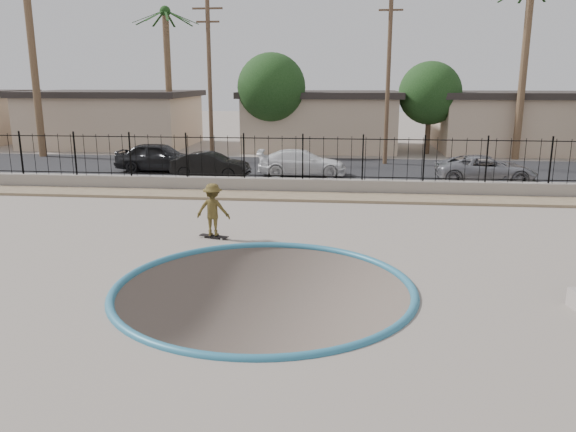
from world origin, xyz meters
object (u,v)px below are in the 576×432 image
Objects in this scene: car_b at (211,165)px; car_a at (159,157)px; car_c at (302,163)px; skater at (213,213)px; skateboard at (214,236)px; car_d at (485,169)px.

car_a is at bearing 67.51° from car_b.
car_a is 3.49m from car_b.
car_c is at bearing -71.09° from car_b.
skater is 0.36× the size of car_c.
skater reaches higher than skateboard.
skater is 0.73m from skateboard.
skater is 14.68m from car_d.
car_b is 0.83× the size of car_d.
car_b is 4.49m from car_c.
car_a reaches higher than car_d.
car_b reaches higher than skateboard.
car_b is (-2.60, 10.40, -0.14)m from skater.
car_b is 12.96m from car_d.
car_c is at bearing -95.16° from skater.
car_a is 16.13m from car_d.
skateboard is 0.21× the size of car_d.
skater is 0.35× the size of car_d.
car_c is 0.97× the size of car_d.
car_d reaches higher than skateboard.
car_c is at bearing -93.41° from car_a.
car_a is 7.47m from car_c.
car_d is at bearing -131.36° from skater.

